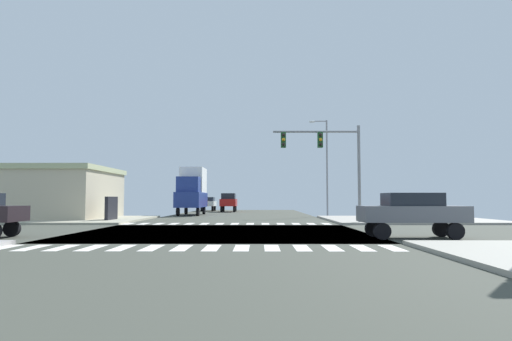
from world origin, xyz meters
name	(u,v)px	position (x,y,z in m)	size (l,w,h in m)	color
ground	(222,232)	(0.00, 0.00, -0.03)	(90.00, 90.00, 0.05)	#40443A
sidewalk_corner_ne	(406,220)	(13.00, 12.00, 0.07)	(12.00, 12.00, 0.14)	#A09B91
sidewalk_corner_nw	(64,219)	(-13.00, 12.00, 0.07)	(12.00, 12.00, 0.14)	#A6A28C
crosswalk_near	(197,248)	(-0.25, -7.30, 0.00)	(13.50, 2.00, 0.01)	white
crosswalk_far	(227,224)	(-0.25, 7.30, 0.00)	(13.50, 2.00, 0.01)	white
traffic_signal_mast	(325,152)	(6.18, 6.94, 4.73)	(5.71, 0.55, 6.44)	gray
street_lamp	(325,159)	(8.08, 20.29, 5.38)	(1.78, 0.32, 9.15)	gray
bank_building	(36,193)	(-16.06, 13.73, 2.09)	(13.22, 9.34, 4.17)	#BBB095
sedan_nearside_1	(412,211)	(8.22, -3.50, 1.12)	(4.30, 1.80, 1.88)	black
suv_farside_1	(229,201)	(-2.00, 34.84, 1.39)	(1.96, 4.60, 2.34)	black
sedan_crossing_2	(208,203)	(-5.00, 38.64, 1.12)	(1.80, 4.30, 1.88)	black
box_truck_queued_1	(192,190)	(-5.00, 23.65, 2.56)	(2.40, 7.20, 4.85)	black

